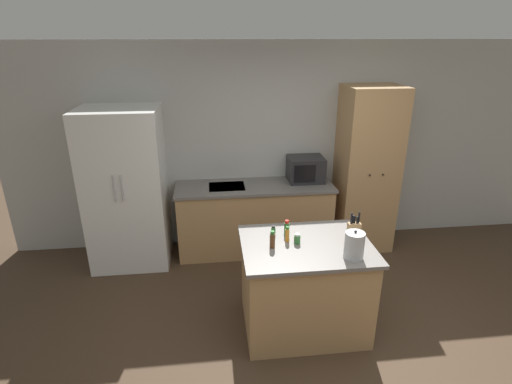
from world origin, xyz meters
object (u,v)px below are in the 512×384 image
Objects in this scene: refrigerator at (126,189)px; pantry_cabinet at (366,170)px; kettle at (354,245)px; knife_block at (354,231)px; spice_bottle_short_red at (287,235)px; spice_bottle_pale_salt at (287,228)px; spice_bottle_tall_dark at (297,239)px; spice_bottle_green_herb at (272,240)px; microwave at (306,169)px; spice_bottle_amber_oil at (273,231)px.

refrigerator is 2.97m from pantry_cabinet.
knife_block is at bearing 71.02° from kettle.
kettle reaches higher than spice_bottle_short_red.
refrigerator reaches higher than spice_bottle_pale_salt.
spice_bottle_short_red is (-0.08, 0.05, 0.02)m from spice_bottle_tall_dark.
refrigerator is 20.14× the size of spice_bottle_tall_dark.
refrigerator reaches higher than knife_block.
pantry_cabinet is 1.94m from spice_bottle_tall_dark.
spice_bottle_pale_salt is at bearing -133.70° from pantry_cabinet.
spice_bottle_green_herb is (-0.75, -0.03, -0.03)m from knife_block.
spice_bottle_green_herb is at bearing -147.57° from spice_bottle_short_red.
spice_bottle_green_herb reaches higher than spice_bottle_pale_salt.
spice_bottle_pale_salt is at bearing 136.02° from kettle.
spice_bottle_green_herb is (-0.68, -1.65, -0.08)m from microwave.
pantry_cabinet reaches higher than kettle.
spice_bottle_tall_dark is 0.95× the size of spice_bottle_amber_oil.
knife_block reaches higher than spice_bottle_green_herb.
microwave is 1.53m from spice_bottle_pale_salt.
refrigerator is 2.01m from spice_bottle_amber_oil.
spice_bottle_pale_salt is 0.59× the size of kettle.
knife_block is 0.52m from spice_bottle_tall_dark.
spice_bottle_tall_dark is (1.75, -1.44, -0.01)m from refrigerator.
spice_bottle_tall_dark is (-0.45, -1.60, -0.11)m from microwave.
spice_bottle_amber_oil reaches higher than spice_bottle_tall_dark.
spice_bottle_short_red is 0.18m from spice_bottle_green_herb.
refrigerator is at bearing 140.95° from spice_bottle_amber_oil.
spice_bottle_amber_oil is at bearing 165.04° from knife_block.
refrigerator is 2.78m from kettle.
pantry_cabinet is 2.13m from spice_bottle_green_herb.
knife_block is 3.06× the size of spice_bottle_tall_dark.
spice_bottle_tall_dark is 0.26m from spice_bottle_amber_oil.
microwave reaches higher than knife_block.
refrigerator reaches higher than microwave.
knife_block is 0.60m from spice_bottle_short_red.
refrigerator reaches higher than spice_bottle_green_herb.
spice_bottle_pale_salt reaches higher than spice_bottle_amber_oil.
kettle is at bearing -38.73° from refrigerator.
microwave is 2.91× the size of spice_bottle_pale_salt.
spice_bottle_green_herb is at bearing -128.09° from spice_bottle_pale_salt.
spice_bottle_amber_oil is 0.61× the size of spice_bottle_green_herb.
spice_bottle_pale_salt reaches higher than spice_bottle_short_red.
spice_bottle_short_red is 0.97× the size of spice_bottle_pale_salt.
kettle reaches higher than spice_bottle_pale_salt.
pantry_cabinet reaches higher than microwave.
spice_bottle_short_red is at bearing -49.68° from spice_bottle_amber_oil.
pantry_cabinet reaches higher than knife_block.
refrigerator is 4.28× the size of microwave.
pantry_cabinet reaches higher than spice_bottle_green_herb.
pantry_cabinet is 1.94m from spice_bottle_amber_oil.
spice_bottle_pale_salt is at bearing 81.57° from spice_bottle_short_red.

